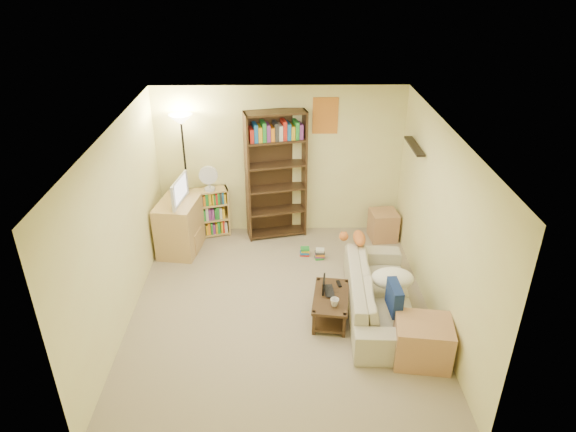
{
  "coord_description": "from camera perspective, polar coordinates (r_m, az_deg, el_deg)",
  "views": [
    {
      "loc": [
        -0.01,
        -5.61,
        4.36
      ],
      "look_at": [
        0.11,
        0.71,
        1.05
      ],
      "focal_mm": 32.0,
      "sensor_mm": 36.0,
      "label": 1
    }
  ],
  "objects": [
    {
      "name": "room",
      "position": [
        6.24,
        -0.81,
        1.66
      ],
      "size": [
        4.5,
        4.54,
        2.52
      ],
      "color": "tan",
      "rests_on": "ground"
    },
    {
      "name": "desk_fan",
      "position": [
        8.37,
        -8.81,
        4.24
      ],
      "size": [
        0.3,
        0.17,
        0.43
      ],
      "color": "silver",
      "rests_on": "short_bookshelf"
    },
    {
      "name": "tv_remote",
      "position": [
        6.96,
        5.68,
        -7.5
      ],
      "size": [
        0.07,
        0.15,
        0.02
      ],
      "primitive_type": "cube",
      "rotation": [
        0.0,
        0.0,
        0.15
      ],
      "color": "black",
      "rests_on": "coffee_table"
    },
    {
      "name": "laptop_screen",
      "position": [
        6.76,
        3.99,
        -7.57
      ],
      "size": [
        0.05,
        0.27,
        0.18
      ],
      "primitive_type": "cube",
      "rotation": [
        0.0,
        0.0,
        -0.15
      ],
      "color": "white",
      "rests_on": "laptop"
    },
    {
      "name": "tabby_cat",
      "position": [
        7.38,
        7.62,
        -2.41
      ],
      "size": [
        0.48,
        0.19,
        0.17
      ],
      "color": "#CC682B",
      "rests_on": "sofa"
    },
    {
      "name": "cream_blanket",
      "position": [
        6.89,
        11.52,
        -6.81
      ],
      "size": [
        0.56,
        0.4,
        0.24
      ],
      "primitive_type": "ellipsoid",
      "color": "white",
      "rests_on": "sofa"
    },
    {
      "name": "coffee_table",
      "position": [
        6.83,
        4.76,
        -9.74
      ],
      "size": [
        0.56,
        0.86,
        0.36
      ],
      "rotation": [
        0.0,
        0.0,
        -0.15
      ],
      "color": "#432B19",
      "rests_on": "ground"
    },
    {
      "name": "navy_pillow",
      "position": [
        6.44,
        11.74,
        -8.88
      ],
      "size": [
        0.14,
        0.41,
        0.36
      ],
      "primitive_type": "cube",
      "rotation": [
        0.0,
        0.0,
        1.61
      ],
      "color": "navy",
      "rests_on": "sofa"
    },
    {
      "name": "mug",
      "position": [
        6.55,
        5.2,
        -9.53
      ],
      "size": [
        0.14,
        0.14,
        0.1
      ],
      "primitive_type": "imported",
      "rotation": [
        0.0,
        0.0,
        0.16
      ],
      "color": "silver",
      "rests_on": "coffee_table"
    },
    {
      "name": "short_bookshelf",
      "position": [
        8.69,
        -8.78,
        0.37
      ],
      "size": [
        0.71,
        0.43,
        0.85
      ],
      "rotation": [
        0.0,
        0.0,
        0.27
      ],
      "color": "tan",
      "rests_on": "ground"
    },
    {
      "name": "tv_stand",
      "position": [
        8.33,
        -11.97,
        -1.15
      ],
      "size": [
        0.69,
        0.88,
        0.86
      ],
      "primitive_type": "cube",
      "rotation": [
        0.0,
        0.0,
        -0.15
      ],
      "color": "tan",
      "rests_on": "ground"
    },
    {
      "name": "television",
      "position": [
        8.05,
        -12.4,
        2.8
      ],
      "size": [
        0.73,
        0.3,
        0.41
      ],
      "primitive_type": "imported",
      "rotation": [
        0.0,
        0.0,
        1.42
      ],
      "color": "black",
      "rests_on": "tv_stand"
    },
    {
      "name": "end_cabinet",
      "position": [
        6.38,
        14.72,
        -13.34
      ],
      "size": [
        0.72,
        0.63,
        0.54
      ],
      "primitive_type": "cube",
      "rotation": [
        0.0,
        0.0,
        -0.15
      ],
      "color": "tan",
      "rests_on": "ground"
    },
    {
      "name": "book_stacks",
      "position": [
        8.14,
        2.8,
        -4.11
      ],
      "size": [
        0.38,
        0.22,
        0.16
      ],
      "color": "red",
      "rests_on": "ground"
    },
    {
      "name": "sofa",
      "position": [
        6.95,
        10.17,
        -8.52
      ],
      "size": [
        2.19,
        1.07,
        0.61
      ],
      "primitive_type": "imported",
      "rotation": [
        0.0,
        0.0,
        1.51
      ],
      "color": "#B9B499",
      "rests_on": "ground"
    },
    {
      "name": "laptop",
      "position": [
        6.81,
        4.95,
        -8.29
      ],
      "size": [
        0.31,
        0.21,
        0.02
      ],
      "primitive_type": "imported",
      "rotation": [
        0.0,
        0.0,
        1.61
      ],
      "color": "black",
      "rests_on": "coffee_table"
    },
    {
      "name": "floor_lamp",
      "position": [
        8.25,
        -11.6,
        8.15
      ],
      "size": [
        0.36,
        0.36,
        2.11
      ],
      "color": "black",
      "rests_on": "ground"
    },
    {
      "name": "side_table",
      "position": [
        8.72,
        10.53,
        -1.01
      ],
      "size": [
        0.47,
        0.47,
        0.49
      ],
      "primitive_type": "cube",
      "rotation": [
        0.0,
        0.0,
        0.1
      ],
      "color": "tan",
      "rests_on": "ground"
    },
    {
      "name": "tall_bookshelf",
      "position": [
        8.31,
        -1.35,
        4.81
      ],
      "size": [
        1.01,
        0.52,
        2.15
      ],
      "rotation": [
        0.0,
        0.0,
        0.22
      ],
      "color": "#3E2618",
      "rests_on": "ground"
    }
  ]
}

